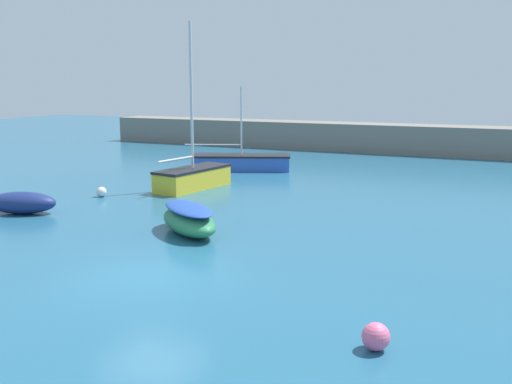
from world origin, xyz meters
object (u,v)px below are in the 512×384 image
object	(u,v)px
rowboat_white_midwater	(22,203)
rowboat_with_red_cover	(189,219)
sailboat_tall_mast	(193,177)
sailboat_twin_hulled	(241,162)
mooring_buoy_pink	(376,337)
mooring_buoy_white	(101,192)

from	to	relation	value
rowboat_white_midwater	rowboat_with_red_cover	bearing A→B (deg)	-19.68
sailboat_tall_mast	sailboat_twin_hulled	size ratio (longest dim) A/B	1.30
sailboat_twin_hulled	mooring_buoy_pink	distance (m)	23.12
mooring_buoy_pink	rowboat_white_midwater	bearing A→B (deg)	159.62
rowboat_white_midwater	sailboat_twin_hulled	distance (m)	14.02
sailboat_tall_mast	mooring_buoy_white	bearing A→B (deg)	150.42
rowboat_white_midwater	sailboat_twin_hulled	bearing A→B (deg)	57.98
rowboat_with_red_cover	mooring_buoy_pink	world-z (taller)	rowboat_with_red_cover
sailboat_twin_hulled	rowboat_white_midwater	bearing A→B (deg)	-124.24
sailboat_tall_mast	rowboat_with_red_cover	world-z (taller)	sailboat_tall_mast
sailboat_tall_mast	mooring_buoy_pink	world-z (taller)	sailboat_tall_mast
sailboat_tall_mast	sailboat_twin_hulled	world-z (taller)	sailboat_tall_mast
sailboat_tall_mast	rowboat_white_midwater	bearing A→B (deg)	164.34
sailboat_tall_mast	rowboat_white_midwater	distance (m)	8.08
rowboat_white_midwater	mooring_buoy_pink	size ratio (longest dim) A/B	5.43
mooring_buoy_pink	mooring_buoy_white	distance (m)	17.48
rowboat_white_midwater	rowboat_with_red_cover	world-z (taller)	rowboat_with_red_cover
rowboat_with_red_cover	mooring_buoy_pink	size ratio (longest dim) A/B	6.49
sailboat_tall_mast	mooring_buoy_white	distance (m)	4.38
rowboat_white_midwater	rowboat_with_red_cover	size ratio (longest dim) A/B	0.84
sailboat_tall_mast	rowboat_white_midwater	world-z (taller)	sailboat_tall_mast
rowboat_with_red_cover	mooring_buoy_white	bearing A→B (deg)	9.39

